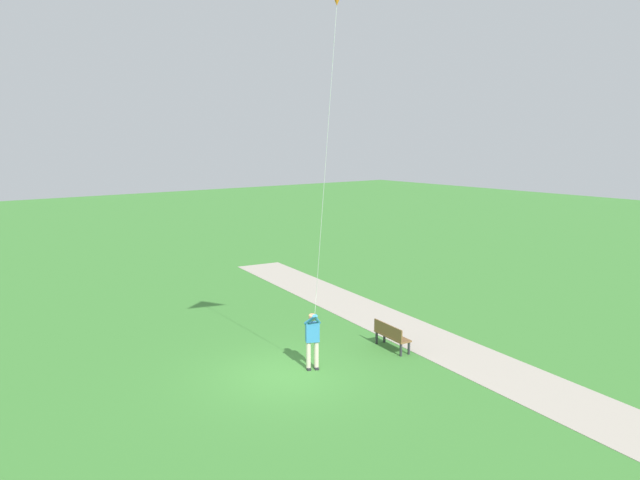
# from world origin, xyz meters

# --- Properties ---
(ground_plane) EXTENTS (120.00, 120.00, 0.00)m
(ground_plane) POSITION_xyz_m (0.00, 0.00, 0.00)
(ground_plane) COLOR #3D7F33
(walkway_path) EXTENTS (6.74, 32.03, 0.02)m
(walkway_path) POSITION_xyz_m (-5.40, 2.00, 0.01)
(walkway_path) COLOR #ADA393
(walkway_path) RESTS_ON ground
(person_kite_flyer) EXTENTS (0.51, 0.63, 1.83)m
(person_kite_flyer) POSITION_xyz_m (-0.89, 0.10, 1.05)
(person_kite_flyer) COLOR #232328
(person_kite_flyer) RESTS_ON ground
(park_bench_near_walkway) EXTENTS (0.64, 1.55, 0.88)m
(park_bench_near_walkway) POSITION_xyz_m (-3.95, 0.29, 0.51)
(park_bench_near_walkway) COLOR brown
(park_bench_near_walkway) RESTS_ON ground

